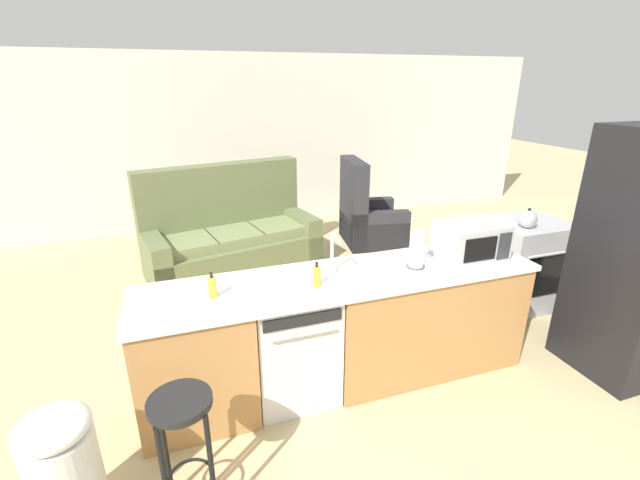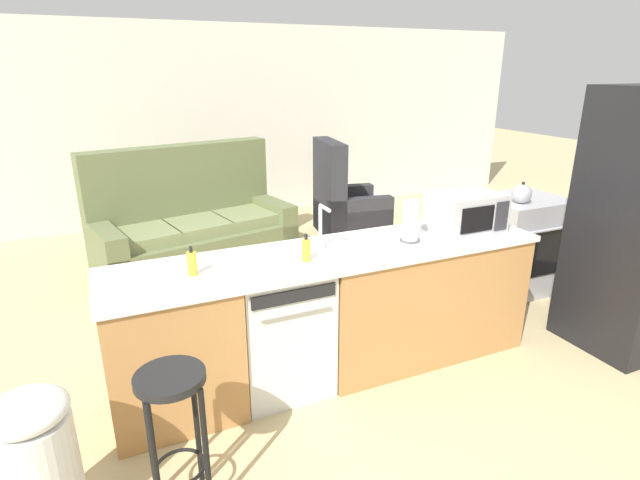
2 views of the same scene
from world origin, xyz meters
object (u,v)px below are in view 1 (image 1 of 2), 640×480
at_px(trash_bin, 65,473).
at_px(couch, 230,238).
at_px(microwave, 470,241).
at_px(armchair, 366,219).
at_px(soap_bottle, 317,276).
at_px(paper_towel_roll, 417,250).
at_px(dishwasher, 292,343).
at_px(stove_range, 523,264).
at_px(dish_soap_bottle, 212,287).
at_px(bar_stool, 184,432).
at_px(kettle, 528,219).

distance_m(trash_bin, couch, 3.33).
relative_size(microwave, armchair, 0.42).
xyz_separation_m(microwave, soap_bottle, (-1.29, -0.09, -0.07)).
bearing_deg(paper_towel_roll, microwave, 3.72).
bearing_deg(trash_bin, dishwasher, 25.82).
height_order(stove_range, couch, couch).
bearing_deg(dishwasher, dish_soap_bottle, -177.02).
bearing_deg(bar_stool, microwave, 18.30).
xyz_separation_m(paper_towel_roll, armchair, (0.90, 2.76, -0.69)).
bearing_deg(dishwasher, trash_bin, -154.18).
bearing_deg(dish_soap_bottle, trash_bin, -142.97).
height_order(kettle, bar_stool, kettle).
relative_size(kettle, armchair, 0.17).
height_order(dishwasher, trash_bin, dishwasher).
relative_size(paper_towel_roll, kettle, 1.38).
distance_m(bar_stool, armchair, 4.35).
relative_size(dish_soap_bottle, kettle, 0.86).
distance_m(microwave, bar_stool, 2.40).
bearing_deg(bar_stool, dishwasher, 43.68).
distance_m(stove_range, bar_stool, 3.61).
distance_m(dishwasher, armchair, 3.30).
bearing_deg(armchair, dish_soap_bottle, -130.81).
bearing_deg(trash_bin, kettle, 15.89).
distance_m(dish_soap_bottle, kettle, 2.99).
xyz_separation_m(microwave, trash_bin, (-2.81, -0.65, -0.66)).
bearing_deg(trash_bin, soap_bottle, 20.53).
distance_m(bar_stool, couch, 3.25).
relative_size(microwave, kettle, 2.44).
bearing_deg(bar_stool, paper_towel_roll, 22.12).
bearing_deg(bar_stool, dish_soap_bottle, 70.55).
xyz_separation_m(paper_towel_roll, kettle, (1.47, 0.46, -0.05)).
bearing_deg(soap_bottle, trash_bin, -159.47).
bearing_deg(dish_soap_bottle, soap_bottle, -5.07).
distance_m(dishwasher, stove_range, 2.66).
bearing_deg(microwave, bar_stool, -161.70).
xyz_separation_m(soap_bottle, trash_bin, (-1.52, -0.57, -0.59)).
relative_size(stove_range, microwave, 1.80).
xyz_separation_m(microwave, bar_stool, (-2.23, -0.74, -0.50)).
bearing_deg(dishwasher, paper_towel_roll, -1.99).
relative_size(trash_bin, armchair, 0.62).
xyz_separation_m(dish_soap_bottle, bar_stool, (-0.25, -0.71, -0.44)).
relative_size(dishwasher, soap_bottle, 4.77).
xyz_separation_m(kettle, trash_bin, (-3.79, -1.08, -0.61)).
xyz_separation_m(dishwasher, stove_range, (2.60, 0.55, 0.03)).
distance_m(microwave, armchair, 2.84).
bearing_deg(paper_towel_roll, bar_stool, -157.88).
bearing_deg(trash_bin, microwave, 13.11).
bearing_deg(armchair, stove_range, -71.18).
bearing_deg(kettle, microwave, -156.61).
xyz_separation_m(paper_towel_roll, bar_stool, (-1.73, -0.70, -0.50)).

